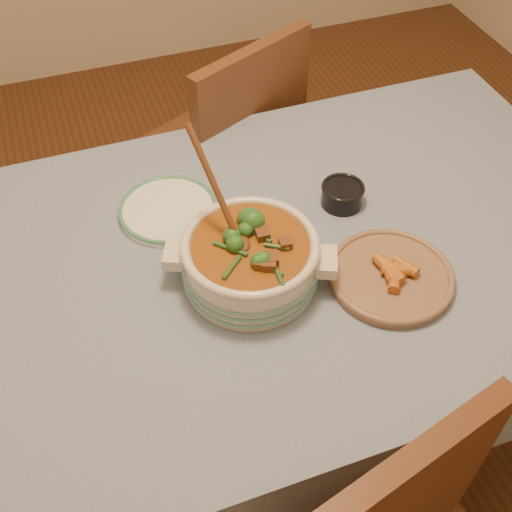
{
  "coord_description": "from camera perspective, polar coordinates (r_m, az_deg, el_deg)",
  "views": [
    {
      "loc": [
        -0.44,
        -0.96,
        1.87
      ],
      "look_at": [
        -0.12,
        -0.09,
        0.86
      ],
      "focal_mm": 45.0,
      "sensor_mm": 36.0,
      "label": 1
    }
  ],
  "objects": [
    {
      "name": "floor",
      "position": [
        2.15,
        2.38,
        -13.16
      ],
      "size": [
        4.5,
        4.5,
        0.0
      ],
      "primitive_type": "plane",
      "color": "#472A14",
      "rests_on": "ground"
    },
    {
      "name": "dining_table",
      "position": [
        1.6,
        3.11,
        -1.41
      ],
      "size": [
        1.68,
        1.08,
        0.76
      ],
      "color": "brown",
      "rests_on": "floor"
    },
    {
      "name": "chair_far",
      "position": [
        2.16,
        -2.44,
        9.48
      ],
      "size": [
        0.59,
        0.59,
        0.95
      ],
      "rotation": [
        0.0,
        0.0,
        3.57
      ],
      "color": "brown",
      "rests_on": "floor"
    },
    {
      "name": "fried_plate",
      "position": [
        1.48,
        11.91,
        -1.62
      ],
      "size": [
        0.36,
        0.36,
        0.05
      ],
      "rotation": [
        0.0,
        0.0,
        -0.34
      ],
      "color": "#987154",
      "rests_on": "dining_table"
    },
    {
      "name": "white_plate",
      "position": [
        1.62,
        -7.82,
        4.11
      ],
      "size": [
        0.25,
        0.25,
        0.02
      ],
      "rotation": [
        0.0,
        0.0,
        0.0
      ],
      "color": "white",
      "rests_on": "dining_table"
    },
    {
      "name": "condiment_bowl",
      "position": [
        1.63,
        7.69,
        5.52
      ],
      "size": [
        0.14,
        0.14,
        0.06
      ],
      "rotation": [
        0.0,
        0.0,
        -0.41
      ],
      "color": "black",
      "rests_on": "dining_table"
    },
    {
      "name": "stew_casserole",
      "position": [
        1.41,
        -0.54,
        -0.12
      ],
      "size": [
        0.39,
        0.39,
        0.36
      ],
      "rotation": [
        0.0,
        0.0,
        -0.41
      ],
      "color": "beige",
      "rests_on": "dining_table"
    }
  ]
}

